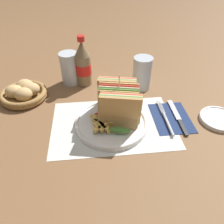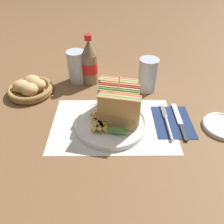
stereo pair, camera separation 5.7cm
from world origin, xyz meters
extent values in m
plane|color=brown|center=(0.00, 0.00, 0.00)|extent=(4.00, 4.00, 0.00)
cube|color=silver|center=(0.01, -0.02, 0.00)|extent=(0.42, 0.28, 0.00)
cylinder|color=white|center=(0.00, -0.02, 0.01)|extent=(0.25, 0.25, 0.01)
torus|color=white|center=(0.00, -0.02, 0.01)|extent=(0.25, 0.25, 0.01)
cube|color=tan|center=(0.02, -0.05, 0.09)|extent=(0.13, 0.06, 0.13)
cube|color=#518E3D|center=(0.03, -0.05, 0.08)|extent=(0.13, 0.06, 0.13)
cube|color=beige|center=(0.03, -0.04, 0.08)|extent=(0.13, 0.06, 0.13)
cube|color=red|center=(0.03, -0.03, 0.08)|extent=(0.13, 0.06, 0.13)
cube|color=tan|center=(0.03, -0.02, 0.08)|extent=(0.13, 0.06, 0.13)
ellipsoid|color=#518E3D|center=(0.02, -0.08, 0.03)|extent=(0.07, 0.03, 0.02)
cube|color=tan|center=(0.02, -0.04, 0.08)|extent=(0.13, 0.06, 0.13)
cube|color=#518E3D|center=(0.02, -0.03, 0.08)|extent=(0.13, 0.06, 0.13)
cube|color=beige|center=(0.02, -0.02, 0.08)|extent=(0.13, 0.06, 0.13)
cube|color=red|center=(0.02, -0.01, 0.08)|extent=(0.13, 0.06, 0.13)
cube|color=tan|center=(0.03, -0.01, 0.09)|extent=(0.13, 0.06, 0.13)
ellipsoid|color=#518E3D|center=(0.02, -0.03, 0.03)|extent=(0.07, 0.03, 0.02)
cube|color=tan|center=(0.02, 0.04, 0.09)|extent=(0.13, 0.06, 0.13)
cube|color=#518E3D|center=(0.03, 0.05, 0.08)|extent=(0.13, 0.06, 0.13)
cube|color=beige|center=(0.03, 0.05, 0.08)|extent=(0.13, 0.06, 0.13)
cube|color=red|center=(0.03, 0.06, 0.08)|extent=(0.13, 0.06, 0.13)
cube|color=tan|center=(0.03, 0.07, 0.08)|extent=(0.13, 0.06, 0.13)
ellipsoid|color=#518E3D|center=(0.02, 0.01, 0.03)|extent=(0.07, 0.03, 0.02)
cylinder|color=tan|center=(0.03, -0.01, 0.10)|extent=(0.00, 0.00, 0.17)
cube|color=#E0B756|center=(-0.02, -0.06, 0.02)|extent=(0.01, 0.05, 0.01)
cube|color=#E0B756|center=(-0.03, -0.03, 0.02)|extent=(0.05, 0.03, 0.01)
cube|color=#E0B756|center=(-0.05, -0.05, 0.02)|extent=(0.03, 0.05, 0.01)
cube|color=#E0B756|center=(-0.05, -0.04, 0.03)|extent=(0.04, 0.04, 0.01)
cube|color=#E0B756|center=(-0.04, -0.02, 0.03)|extent=(0.07, 0.04, 0.01)
cube|color=#E0B756|center=(-0.05, -0.06, 0.03)|extent=(0.03, 0.04, 0.01)
cube|color=#E0B756|center=(-0.04, -0.05, 0.03)|extent=(0.03, 0.06, 0.01)
cube|color=#E0B756|center=(-0.03, -0.04, 0.03)|extent=(0.07, 0.03, 0.01)
cube|color=#E0B756|center=(-0.03, -0.06, 0.03)|extent=(0.04, 0.04, 0.01)
cube|color=#E0B756|center=(-0.03, -0.06, 0.03)|extent=(0.05, 0.05, 0.01)
ellipsoid|color=maroon|center=(-0.04, -0.01, 0.03)|extent=(0.04, 0.04, 0.02)
cube|color=navy|center=(0.22, -0.01, 0.00)|extent=(0.13, 0.17, 0.00)
cylinder|color=silver|center=(0.19, -0.05, 0.01)|extent=(0.01, 0.11, 0.01)
cylinder|color=silver|center=(0.19, 0.05, 0.01)|extent=(0.00, 0.08, 0.00)
cylinder|color=silver|center=(0.19, 0.05, 0.01)|extent=(0.00, 0.08, 0.00)
cylinder|color=silver|center=(0.19, 0.05, 0.01)|extent=(0.00, 0.08, 0.00)
cylinder|color=silver|center=(0.20, 0.05, 0.01)|extent=(0.00, 0.08, 0.00)
cube|color=black|center=(0.24, -0.07, 0.01)|extent=(0.01, 0.08, 0.00)
cube|color=silver|center=(0.24, 0.03, 0.01)|extent=(0.02, 0.12, 0.00)
cylinder|color=#7A6647|center=(-0.09, 0.26, 0.07)|extent=(0.06, 0.06, 0.13)
cylinder|color=red|center=(-0.09, 0.26, 0.07)|extent=(0.07, 0.07, 0.05)
cone|color=#7A6647|center=(-0.09, 0.26, 0.16)|extent=(0.06, 0.06, 0.06)
cylinder|color=red|center=(-0.09, 0.26, 0.20)|extent=(0.03, 0.03, 0.02)
cylinder|color=silver|center=(0.15, 0.20, 0.07)|extent=(0.08, 0.08, 0.14)
cylinder|color=silver|center=(-0.15, 0.27, 0.07)|extent=(0.08, 0.08, 0.14)
cylinder|color=black|center=(-0.15, 0.27, 0.04)|extent=(0.07, 0.07, 0.08)
cylinder|color=olive|center=(-0.33, 0.17, 0.01)|extent=(0.16, 0.16, 0.01)
torus|color=olive|center=(-0.33, 0.17, 0.01)|extent=(0.18, 0.18, 0.02)
torus|color=olive|center=(-0.33, 0.17, 0.02)|extent=(0.18, 0.18, 0.02)
ellipsoid|color=tan|center=(-0.30, 0.18, 0.04)|extent=(0.07, 0.06, 0.05)
ellipsoid|color=tan|center=(-0.33, 0.20, 0.04)|extent=(0.07, 0.06, 0.05)
ellipsoid|color=tan|center=(-0.36, 0.16, 0.04)|extent=(0.07, 0.06, 0.05)
ellipsoid|color=tan|center=(-0.32, 0.14, 0.04)|extent=(0.07, 0.06, 0.05)
cylinder|color=white|center=(0.38, -0.04, 0.01)|extent=(0.13, 0.13, 0.01)
torus|color=white|center=(0.38, -0.04, 0.01)|extent=(0.13, 0.13, 0.01)
camera|label=1|loc=(-0.06, -0.57, 0.51)|focal=35.00mm
camera|label=2|loc=(0.00, -0.57, 0.51)|focal=35.00mm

